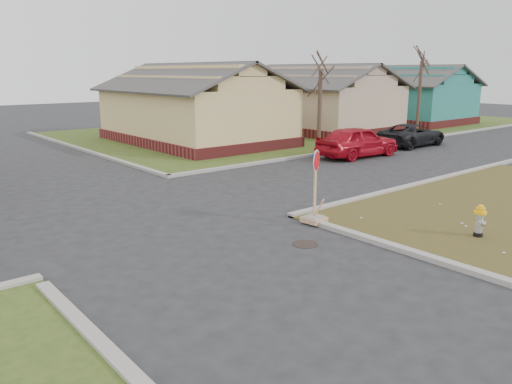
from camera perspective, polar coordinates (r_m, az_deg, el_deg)
ground at (r=11.44m, az=-4.04°, el=-7.70°), size 120.00×120.00×0.00m
verge_far_right at (r=39.02m, az=6.89°, el=7.48°), size 37.00×19.00×0.05m
curbs at (r=15.58m, az=-14.85°, el=-2.29°), size 80.00×40.00×0.12m
manhole at (r=12.42m, az=5.64°, el=-5.94°), size 0.64×0.64×0.01m
side_house_yellow at (r=30.00m, az=-7.07°, el=9.79°), size 7.60×11.60×4.70m
side_house_tan at (r=36.38m, az=6.52°, el=10.46°), size 7.60×11.60×4.70m
side_house_teal at (r=44.12m, az=15.73°, el=10.60°), size 7.60×11.60×4.70m
tree_mid_right at (r=27.71m, az=7.28°, el=9.39°), size 0.22×0.22×4.20m
tree_far_right at (r=35.80m, az=18.14°, el=10.22°), size 0.22×0.22×4.76m
fire_hydrant at (r=13.87m, az=24.19°, el=-2.81°), size 0.31×0.31×0.84m
stop_sign at (r=13.95m, az=6.71°, el=-1.68°), size 0.58×0.57×2.05m
red_sedan at (r=25.27m, az=11.53°, el=5.69°), size 4.65×2.10×1.55m
dark_pickup at (r=29.89m, az=17.36°, el=6.26°), size 4.56×2.14×1.26m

